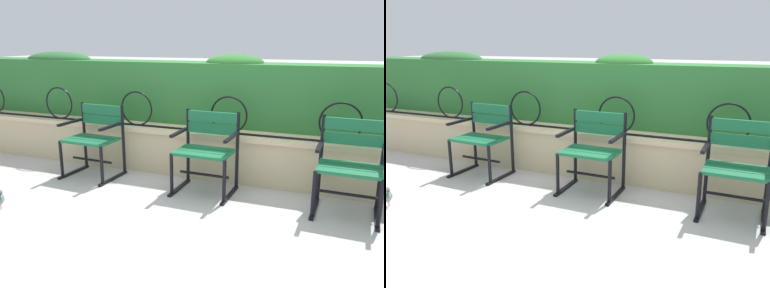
% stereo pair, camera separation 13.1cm
% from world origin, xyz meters
% --- Properties ---
extents(ground_plane, '(60.00, 60.00, 0.00)m').
position_xyz_m(ground_plane, '(0.00, 0.00, 0.00)').
color(ground_plane, '#B7B5AF').
extents(stone_wall, '(8.04, 0.41, 0.54)m').
position_xyz_m(stone_wall, '(0.00, 0.74, 0.27)').
color(stone_wall, '#C6B289').
rests_on(stone_wall, ground).
extents(iron_arch_fence, '(7.49, 0.02, 0.42)m').
position_xyz_m(iron_arch_fence, '(-0.31, 0.66, 0.72)').
color(iron_arch_fence, black).
rests_on(iron_arch_fence, stone_wall).
extents(hedge_row, '(7.88, 0.55, 0.85)m').
position_xyz_m(hedge_row, '(-0.01, 1.19, 0.94)').
color(hedge_row, '#2D7033').
rests_on(hedge_row, stone_wall).
extents(park_chair_left, '(0.63, 0.54, 0.82)m').
position_xyz_m(park_chair_left, '(-1.30, 0.28, 0.46)').
color(park_chair_left, '#19663D').
rests_on(park_chair_left, ground).
extents(park_chair_centre, '(0.61, 0.53, 0.83)m').
position_xyz_m(park_chair_centre, '(0.08, 0.28, 0.46)').
color(park_chair_centre, '#19663D').
rests_on(park_chair_centre, ground).
extents(park_chair_right, '(0.59, 0.54, 0.87)m').
position_xyz_m(park_chair_right, '(1.46, 0.25, 0.46)').
color(park_chair_right, '#19663D').
rests_on(park_chair_right, ground).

